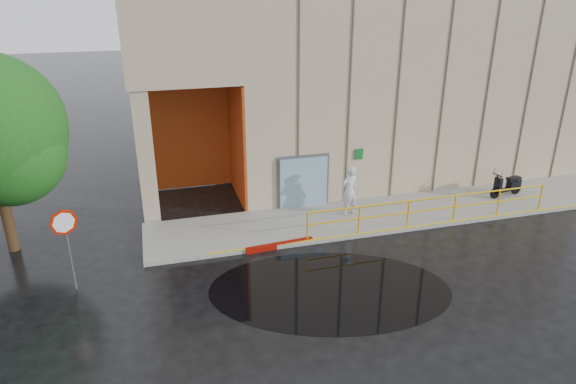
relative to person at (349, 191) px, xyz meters
name	(u,v)px	position (x,y,z in m)	size (l,w,h in m)	color
ground	(356,290)	(-1.65, -4.72, -1.12)	(120.00, 120.00, 0.00)	black
sidewalk	(406,211)	(2.35, -0.22, -1.04)	(20.00, 3.00, 0.15)	gray
building	(370,76)	(3.45, 6.26, 3.09)	(20.00, 10.17, 8.00)	tan
guardrail	(431,210)	(2.60, -1.57, -0.44)	(9.56, 0.06, 1.03)	#EDB20C
person	(349,191)	(0.00, 0.00, 0.00)	(0.71, 0.46, 1.94)	silver
scooter	(508,180)	(6.96, -0.09, -0.25)	(1.65, 0.76, 1.25)	black
stop_sign	(66,232)	(-9.59, -2.48, 0.77)	(0.73, 0.35, 2.60)	slate
red_curb	(280,245)	(-3.15, -1.62, -1.03)	(2.40, 0.18, 0.18)	#800B02
puddle	(330,289)	(-2.38, -4.50, -1.12)	(7.14, 4.40, 0.01)	black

